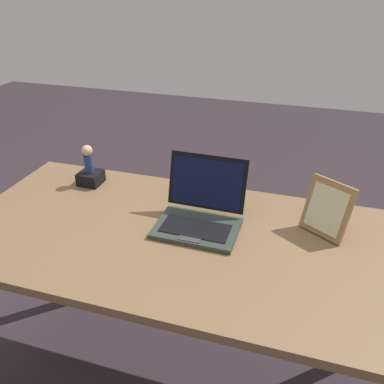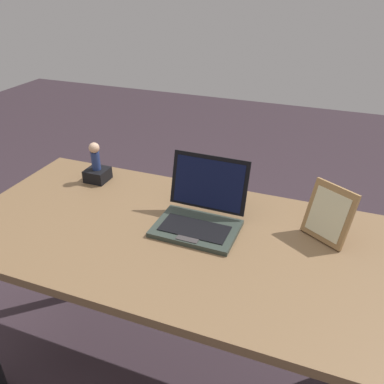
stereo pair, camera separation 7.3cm
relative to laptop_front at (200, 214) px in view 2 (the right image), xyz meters
The scene contains 6 objects.
ground_plane 0.79m from the laptop_front, 132.36° to the right, with size 8.00×8.00×0.00m, color #2F232A.
desk 0.18m from the laptop_front, 132.36° to the right, with size 1.41×0.70×0.74m.
laptop_front is the anchor object (origin of this frame).
photo_frame 0.40m from the laptop_front, 10.31° to the left, with size 0.15×0.13×0.18m.
figurine_stand 0.51m from the laptop_front, 162.62° to the left, with size 0.08×0.08×0.05m, color black.
figurine 0.52m from the laptop_front, 162.62° to the left, with size 0.04×0.04×0.11m.
Camera 2 is at (0.43, -0.95, 1.48)m, focal length 37.25 mm.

